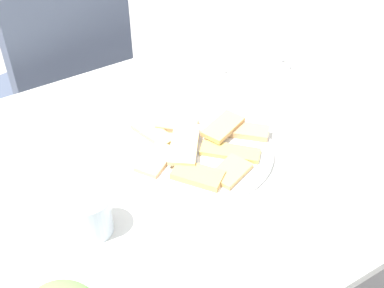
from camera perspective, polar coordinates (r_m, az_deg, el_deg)
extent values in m
cube|color=silver|center=(1.15, -0.69, -1.77)|extent=(1.11, 0.88, 0.02)
cylinder|color=#4A4255|center=(1.84, 6.57, 2.21)|extent=(0.04, 0.04, 0.70)
cube|color=#505B71|center=(1.86, -15.19, 5.36)|extent=(0.49, 0.49, 0.06)
cube|color=#505B71|center=(1.58, -13.41, 10.11)|extent=(0.40, 0.12, 0.46)
cylinder|color=#2D2730|center=(2.21, -12.31, 4.36)|extent=(0.03, 0.03, 0.42)
cylinder|color=#2D2730|center=(1.95, -6.43, -0.55)|extent=(0.03, 0.03, 0.42)
cylinder|color=#2D2730|center=(1.83, -16.09, -5.75)|extent=(0.03, 0.03, 0.42)
cylinder|color=white|center=(1.14, 1.04, -0.67)|extent=(0.33, 0.33, 0.01)
cube|color=#F4C186|center=(1.12, -1.10, -0.08)|extent=(0.13, 0.15, 0.01)
cube|color=#E4AE69|center=(1.17, 3.56, 2.00)|extent=(0.12, 0.09, 0.01)
cube|color=#ECC973|center=(1.17, -4.44, 1.24)|extent=(0.07, 0.12, 0.01)
cube|color=#D3B75B|center=(1.12, 4.36, -0.89)|extent=(0.12, 0.13, 0.01)
cube|color=tan|center=(1.06, 0.66, -3.56)|extent=(0.11, 0.12, 0.02)
cube|color=tan|center=(1.19, -1.68, 2.18)|extent=(0.10, 0.10, 0.01)
cube|color=#DDAB77|center=(1.10, -4.10, -1.74)|extent=(0.12, 0.10, 0.01)
cube|color=tan|center=(1.08, 4.41, -3.12)|extent=(0.10, 0.09, 0.01)
cube|color=tan|center=(1.18, 6.37, 1.46)|extent=(0.10, 0.10, 0.01)
cylinder|color=silver|center=(0.97, -11.40, -7.90)|extent=(0.08, 0.08, 0.09)
cube|color=white|center=(1.44, 7.50, 8.54)|extent=(0.18, 0.18, 0.00)
cube|color=silver|center=(1.43, 7.96, 8.34)|extent=(0.17, 0.06, 0.00)
cube|color=silver|center=(1.45, 7.08, 9.01)|extent=(0.19, 0.06, 0.00)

